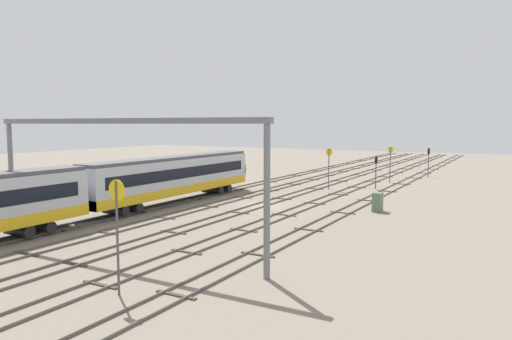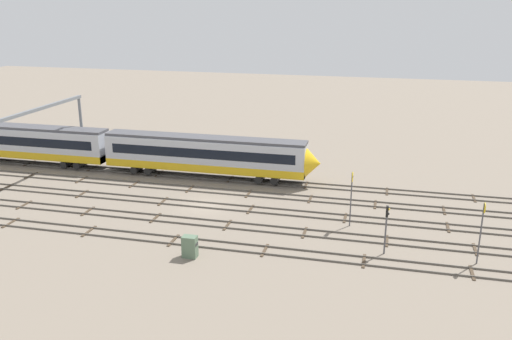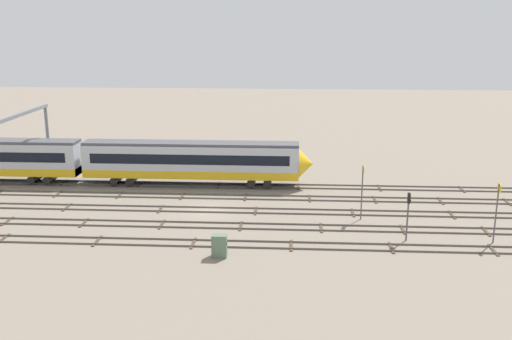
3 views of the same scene
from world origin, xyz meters
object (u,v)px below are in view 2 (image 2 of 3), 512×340
object	(u,v)px
speed_sign_near_foreground	(352,191)
signal_light_trackside_departure	(386,223)
speed_sign_mid_trackside	(482,226)
relay_cabinet	(190,247)
overhead_gantry	(24,131)

from	to	relation	value
speed_sign_near_foreground	signal_light_trackside_departure	size ratio (longest dim) A/B	1.25
speed_sign_mid_trackside	relay_cabinet	distance (m)	23.11
speed_sign_near_foreground	signal_light_trackside_departure	world-z (taller)	speed_sign_near_foreground
overhead_gantry	speed_sign_near_foreground	bearing A→B (deg)	-2.32
relay_cabinet	signal_light_trackside_departure	bearing A→B (deg)	15.97
overhead_gantry	relay_cabinet	bearing A→B (deg)	-25.88
speed_sign_near_foreground	speed_sign_mid_trackside	size ratio (longest dim) A/B	1.01
speed_sign_near_foreground	relay_cabinet	world-z (taller)	speed_sign_near_foreground
signal_light_trackside_departure	overhead_gantry	bearing A→B (deg)	170.17
overhead_gantry	speed_sign_near_foreground	world-z (taller)	overhead_gantry
overhead_gantry	speed_sign_mid_trackside	xyz separation A→B (m)	(45.22, -6.63, -3.51)
speed_sign_near_foreground	signal_light_trackside_departure	distance (m)	6.13
relay_cabinet	speed_sign_mid_trackside	bearing A→B (deg)	10.91
speed_sign_mid_trackside	signal_light_trackside_departure	xyz separation A→B (m)	(-7.20, 0.05, -0.51)
signal_light_trackside_departure	speed_sign_near_foreground	bearing A→B (deg)	121.92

